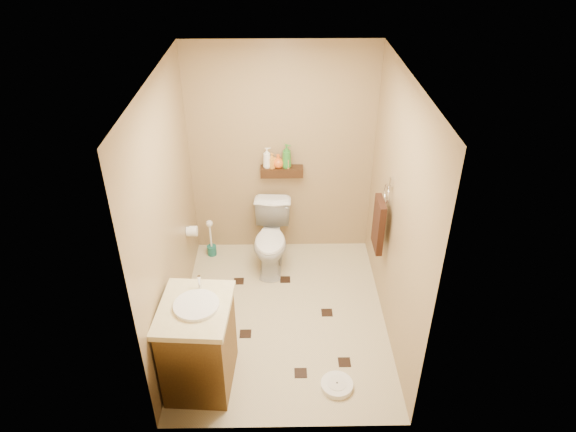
{
  "coord_description": "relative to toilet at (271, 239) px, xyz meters",
  "views": [
    {
      "loc": [
        -0.01,
        -3.79,
        3.56
      ],
      "look_at": [
        0.05,
        0.25,
        1.03
      ],
      "focal_mm": 32.0,
      "sensor_mm": 36.0,
      "label": 1
    }
  ],
  "objects": [
    {
      "name": "bottle_b",
      "position": [
        0.02,
        0.34,
        0.79
      ],
      "size": [
        0.11,
        0.11,
        0.17
      ],
      "primitive_type": "imported",
      "rotation": [
        0.0,
        0.0,
        0.74
      ],
      "color": "orange",
      "rests_on": "wall_shelf"
    },
    {
      "name": "ceiling",
      "position": [
        0.12,
        -0.83,
        2.04
      ],
      "size": [
        2.0,
        2.5,
        0.02
      ],
      "primitive_type": "cube",
      "color": "silver",
      "rests_on": "wall_back"
    },
    {
      "name": "wall_back",
      "position": [
        0.12,
        0.42,
        0.84
      ],
      "size": [
        2.0,
        0.04,
        2.4
      ],
      "primitive_type": "cube",
      "color": "#A0825B",
      "rests_on": "ground"
    },
    {
      "name": "ground",
      "position": [
        0.12,
        -0.83,
        -0.36
      ],
      "size": [
        2.5,
        2.5,
        0.0
      ],
      "primitive_type": "plane",
      "color": "#BDAF8A",
      "rests_on": "ground"
    },
    {
      "name": "toilet_brush",
      "position": [
        -0.7,
        0.23,
        -0.2
      ],
      "size": [
        0.11,
        0.11,
        0.47
      ],
      "color": "#186056",
      "rests_on": "ground"
    },
    {
      "name": "bottle_d",
      "position": [
        0.17,
        0.34,
        0.84
      ],
      "size": [
        0.14,
        0.14,
        0.27
      ],
      "primitive_type": "imported",
      "rotation": [
        0.0,
        0.0,
        1.01
      ],
      "color": "#30822B",
      "rests_on": "wall_shelf"
    },
    {
      "name": "wall_left",
      "position": [
        -0.88,
        -0.83,
        0.84
      ],
      "size": [
        0.04,
        2.5,
        2.4
      ],
      "primitive_type": "cube",
      "color": "#A0825B",
      "rests_on": "ground"
    },
    {
      "name": "toilet_paper",
      "position": [
        -0.82,
        -0.18,
        0.24
      ],
      "size": [
        0.12,
        0.11,
        0.12
      ],
      "color": "white",
      "rests_on": "wall_left"
    },
    {
      "name": "bathroom_scale",
      "position": [
        0.57,
        -1.7,
        -0.34
      ],
      "size": [
        0.35,
        0.35,
        0.06
      ],
      "rotation": [
        0.0,
        0.0,
        0.32
      ],
      "color": "white",
      "rests_on": "ground"
    },
    {
      "name": "floor_accents",
      "position": [
        0.17,
        -0.89,
        -0.36
      ],
      "size": [
        1.13,
        1.4,
        0.01
      ],
      "color": "black",
      "rests_on": "ground"
    },
    {
      "name": "toilet",
      "position": [
        0.0,
        0.0,
        0.0
      ],
      "size": [
        0.44,
        0.73,
        0.73
      ],
      "primitive_type": "imported",
      "rotation": [
        0.0,
        0.0,
        -0.05
      ],
      "color": "white",
      "rests_on": "ground"
    },
    {
      "name": "bottle_a",
      "position": [
        -0.04,
        0.34,
        0.82
      ],
      "size": [
        0.1,
        0.1,
        0.23
      ],
      "primitive_type": "imported",
      "rotation": [
        0.0,
        0.0,
        1.65
      ],
      "color": "white",
      "rests_on": "wall_shelf"
    },
    {
      "name": "bottle_c",
      "position": [
        0.08,
        0.34,
        0.78
      ],
      "size": [
        0.15,
        0.15,
        0.15
      ],
      "primitive_type": "imported",
      "rotation": [
        0.0,
        0.0,
        5.05
      ],
      "color": "orange",
      "rests_on": "wall_shelf"
    },
    {
      "name": "wall_right",
      "position": [
        1.12,
        -0.83,
        0.84
      ],
      "size": [
        0.04,
        2.5,
        2.4
      ],
      "primitive_type": "cube",
      "color": "#A0825B",
      "rests_on": "ground"
    },
    {
      "name": "towel_ring",
      "position": [
        1.03,
        -0.58,
        0.58
      ],
      "size": [
        0.12,
        0.3,
        0.76
      ],
      "color": "silver",
      "rests_on": "wall_right"
    },
    {
      "name": "bottle_e",
      "position": [
        0.18,
        0.34,
        0.79
      ],
      "size": [
        0.1,
        0.1,
        0.16
      ],
      "primitive_type": "imported",
      "rotation": [
        0.0,
        0.0,
        4.22
      ],
      "color": "#ED894F",
      "rests_on": "wall_shelf"
    },
    {
      "name": "wall_front",
      "position": [
        0.12,
        -2.08,
        0.84
      ],
      "size": [
        2.0,
        0.04,
        2.4
      ],
      "primitive_type": "cube",
      "color": "#A0825B",
      "rests_on": "ground"
    },
    {
      "name": "vanity",
      "position": [
        -0.58,
        -1.59,
        0.06
      ],
      "size": [
        0.6,
        0.72,
        0.96
      ],
      "rotation": [
        0.0,
        0.0,
        -0.07
      ],
      "color": "brown",
      "rests_on": "ground"
    },
    {
      "name": "wall_shelf",
      "position": [
        0.12,
        0.34,
        0.66
      ],
      "size": [
        0.46,
        0.14,
        0.1
      ],
      "primitive_type": "cube",
      "color": "#3E2110",
      "rests_on": "wall_back"
    }
  ]
}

